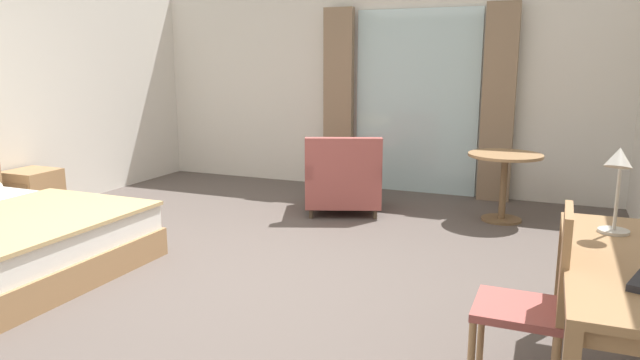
% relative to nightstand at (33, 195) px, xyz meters
% --- Properties ---
extents(ground, '(6.61, 7.80, 0.10)m').
position_rel_nightstand_xyz_m(ground, '(2.73, -0.75, -0.31)').
color(ground, '#564C47').
extents(wall_back, '(6.21, 0.12, 2.54)m').
position_rel_nightstand_xyz_m(wall_back, '(2.73, 2.89, 1.01)').
color(wall_back, silver).
rests_on(wall_back, ground).
extents(balcony_glass_door, '(1.52, 0.02, 2.23)m').
position_rel_nightstand_xyz_m(balcony_glass_door, '(3.31, 2.81, 0.85)').
color(balcony_glass_door, silver).
rests_on(balcony_glass_door, ground).
extents(curtain_panel_left, '(0.38, 0.10, 2.27)m').
position_rel_nightstand_xyz_m(curtain_panel_left, '(2.33, 2.71, 0.87)').
color(curtain_panel_left, '#897056').
rests_on(curtain_panel_left, ground).
extents(curtain_panel_right, '(0.37, 0.10, 2.27)m').
position_rel_nightstand_xyz_m(curtain_panel_right, '(4.29, 2.71, 0.87)').
color(curtain_panel_right, '#897056').
rests_on(curtain_panel_right, ground).
extents(nightstand, '(0.46, 0.45, 0.52)m').
position_rel_nightstand_xyz_m(nightstand, '(0.00, 0.00, 0.00)').
color(nightstand, '#9E754C').
rests_on(nightstand, ground).
extents(writing_desk, '(0.64, 1.60, 0.72)m').
position_rel_nightstand_xyz_m(writing_desk, '(5.32, -1.32, 0.38)').
color(writing_desk, '#9E754C').
rests_on(writing_desk, ground).
extents(desk_chair, '(0.42, 0.41, 0.95)m').
position_rel_nightstand_xyz_m(desk_chair, '(4.92, -1.40, 0.25)').
color(desk_chair, '#9E4C47').
rests_on(desk_chair, ground).
extents(desk_lamp, '(0.17, 0.23, 0.49)m').
position_rel_nightstand_xyz_m(desk_lamp, '(5.25, -0.95, 0.80)').
color(desk_lamp, '#B7B2A8').
rests_on(desk_lamp, writing_desk).
extents(armchair_by_window, '(1.02, 1.02, 0.85)m').
position_rel_nightstand_xyz_m(armchair_by_window, '(2.83, 1.53, 0.08)').
color(armchair_by_window, '#9E4C47').
rests_on(armchair_by_window, ground).
extents(round_cafe_table, '(0.73, 0.73, 0.70)m').
position_rel_nightstand_xyz_m(round_cafe_table, '(4.47, 1.83, 0.26)').
color(round_cafe_table, '#9E754C').
rests_on(round_cafe_table, ground).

